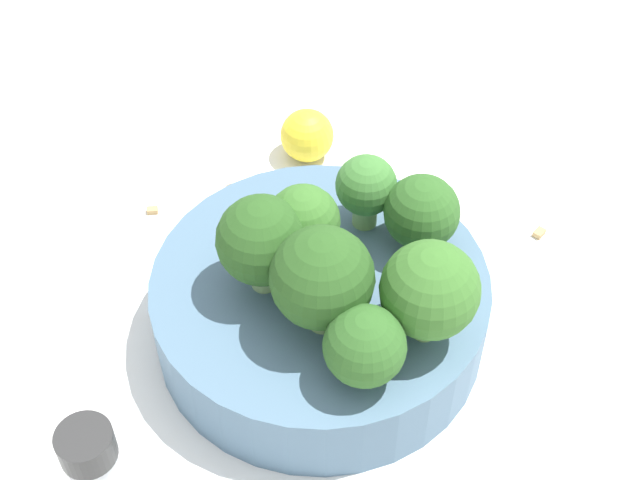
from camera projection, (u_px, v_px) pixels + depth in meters
ground_plane at (320, 331)px, 0.59m from camera, size 3.00×3.00×0.00m
bowl at (320, 307)px, 0.57m from camera, size 0.21×0.21×0.05m
broccoli_floret_0 at (322, 279)px, 0.49m from camera, size 0.06×0.06×0.07m
broccoli_floret_1 at (366, 188)px, 0.56m from camera, size 0.04×0.04×0.05m
broccoli_floret_2 at (262, 242)px, 0.52m from camera, size 0.05×0.05×0.07m
broccoli_floret_3 at (303, 224)px, 0.53m from camera, size 0.04×0.04×0.06m
broccoli_floret_4 at (365, 347)px, 0.48m from camera, size 0.05×0.05×0.05m
broccoli_floret_5 at (422, 213)px, 0.55m from camera, size 0.05×0.05×0.05m
broccoli_floret_6 at (430, 291)px, 0.49m from camera, size 0.06×0.06×0.07m
pepper_shaker at (97, 476)px, 0.47m from camera, size 0.03×0.03×0.08m
lemon_wedge at (307, 135)px, 0.69m from camera, size 0.04×0.04×0.04m
almond_crumb_0 at (152, 209)px, 0.66m from camera, size 0.01×0.01×0.01m
almond_crumb_1 at (231, 187)px, 0.67m from camera, size 0.01×0.01×0.01m
almond_crumb_2 at (540, 231)px, 0.64m from camera, size 0.01×0.01×0.01m
almond_crumb_3 at (219, 206)px, 0.66m from camera, size 0.01×0.01×0.01m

